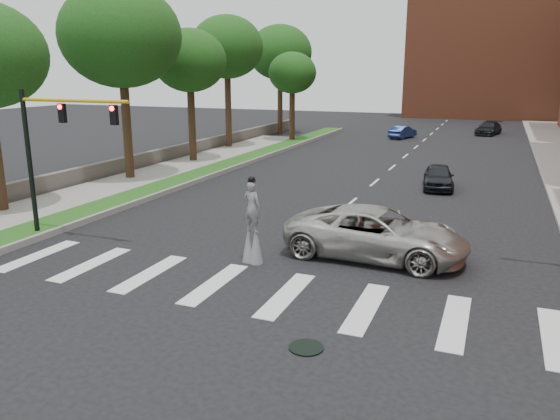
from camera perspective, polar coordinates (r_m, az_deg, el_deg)
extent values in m
plane|color=black|center=(17.19, -4.63, -9.46)|extent=(160.00, 160.00, 0.00)
cube|color=#1D4F16|center=(39.38, -6.75, 4.29)|extent=(2.00, 60.00, 0.25)
cube|color=gray|center=(38.89, -5.38, 4.22)|extent=(0.20, 60.00, 0.28)
cube|color=gray|center=(33.03, -19.67, 1.55)|extent=(4.00, 60.00, 0.18)
cube|color=#534E47|center=(43.82, -11.88, 5.66)|extent=(0.50, 56.00, 1.10)
cylinder|color=black|center=(14.47, 2.75, -14.16)|extent=(0.90, 0.90, 0.04)
cube|color=#9F4E32|center=(92.07, 21.87, 14.63)|extent=(26.00, 14.00, 18.00)
cylinder|color=black|center=(25.15, -24.67, 4.28)|extent=(0.20, 0.20, 6.20)
cylinder|color=gold|center=(23.06, -20.81, 10.64)|extent=(5.20, 0.14, 0.14)
cube|color=black|center=(23.50, -21.80, 9.37)|extent=(0.28, 0.18, 0.75)
cylinder|color=#FF0C0C|center=(23.41, -22.03, 9.95)|extent=(0.18, 0.06, 0.18)
cube|color=black|center=(21.86, -16.96, 9.47)|extent=(0.28, 0.18, 0.75)
cylinder|color=#FF0C0C|center=(21.77, -17.17, 10.10)|extent=(0.18, 0.06, 0.18)
cylinder|color=#312013|center=(20.18, -2.52, -3.98)|extent=(0.07, 0.07, 1.17)
cylinder|color=#312013|center=(20.36, -3.26, -3.82)|extent=(0.07, 0.07, 1.17)
cone|color=slate|center=(20.13, -2.52, -3.58)|extent=(0.52, 0.52, 1.46)
cone|color=slate|center=(20.31, -3.27, -3.43)|extent=(0.52, 0.52, 1.46)
imported|color=slate|center=(19.84, -2.95, 0.33)|extent=(0.77, 0.58, 1.91)
sphere|color=black|center=(19.62, -2.99, 3.20)|extent=(0.26, 0.26, 0.26)
cylinder|color=black|center=(19.63, -2.98, 3.06)|extent=(0.34, 0.34, 0.02)
cube|color=yellow|center=(19.83, -2.73, 1.88)|extent=(0.22, 0.05, 0.10)
imported|color=#B6B3AC|center=(21.00, 10.03, -2.41)|extent=(7.00, 3.50, 1.90)
imported|color=black|center=(34.36, 16.22, 3.37)|extent=(2.27, 4.45, 1.45)
imported|color=navy|center=(59.63, 12.70, 7.95)|extent=(2.52, 4.23, 1.32)
imported|color=black|center=(65.81, 20.97, 7.98)|extent=(3.08, 5.28, 1.44)
cylinder|color=#312013|center=(36.65, -15.72, 8.57)|extent=(0.56, 0.56, 7.16)
ellipsoid|color=#133A11|center=(36.56, -16.32, 17.09)|extent=(7.47, 7.47, 6.35)
cylinder|color=#312013|center=(42.99, -9.20, 9.12)|extent=(0.56, 0.56, 6.31)
ellipsoid|color=#133A11|center=(42.83, -9.45, 15.17)|extent=(5.52, 5.52, 4.69)
cylinder|color=#312013|center=(50.57, -5.43, 10.59)|extent=(0.56, 0.56, 7.36)
ellipsoid|color=#133A11|center=(50.51, -5.58, 16.60)|extent=(6.48, 6.48, 5.51)
cylinder|color=#312013|center=(62.07, 0.00, 11.24)|extent=(0.56, 0.56, 7.15)
ellipsoid|color=#133A11|center=(62.02, 0.00, 16.15)|extent=(6.98, 6.98, 5.93)
cylinder|color=#312013|center=(55.27, 1.27, 10.03)|extent=(0.56, 0.56, 5.58)
ellipsoid|color=#133A11|center=(55.11, 1.29, 14.15)|extent=(4.72, 4.72, 4.01)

